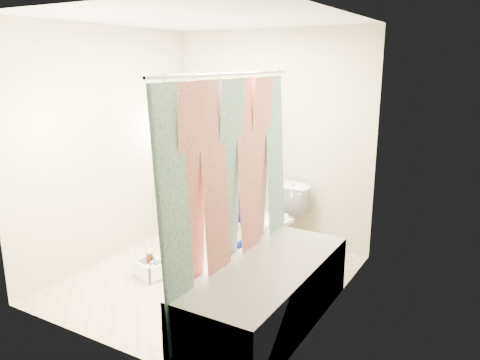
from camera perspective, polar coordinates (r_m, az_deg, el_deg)
The scene contains 14 objects.
floor at distance 4.65m, azimuth -3.82°, elevation -11.85°, with size 2.60×2.60×0.00m, color tan.
ceiling at distance 4.19m, azimuth -4.38°, elevation 19.11°, with size 2.40×2.60×0.02m, color white.
wall_back at distance 5.37m, azimuth 3.78°, elevation 5.18°, with size 2.40×0.02×2.40m, color #B5AF8B.
wall_front at distance 3.30m, azimuth -16.89°, elevation -1.15°, with size 2.40×0.02×2.40m, color #B5AF8B.
wall_left at distance 5.02m, azimuth -15.50°, elevation 4.08°, with size 0.02×2.60×2.40m, color #B5AF8B.
wall_right at distance 3.73m, azimuth 11.34°, elevation 0.93°, with size 0.02×2.60×2.40m, color #B5AF8B.
bathtub at distance 3.81m, azimuth 3.36°, elevation -13.50°, with size 0.70×1.75×0.50m.
curtain_rod at distance 3.54m, azimuth -1.12°, elevation 12.77°, with size 0.02×0.02×1.90m, color silver.
shower_curtain at distance 3.68m, azimuth -1.06°, elevation -1.86°, with size 0.06×1.75×1.80m, color silver.
toilet at distance 5.07m, azimuth 4.50°, elevation -5.05°, with size 0.42×0.73×0.74m, color white.
tank_lid at distance 4.95m, azimuth 3.75°, elevation -4.71°, with size 0.46×0.20×0.03m, color white.
tank_internals at distance 5.14m, azimuth 5.41°, elevation -0.57°, with size 0.18×0.06×0.24m.
plumber at distance 4.90m, azimuth -0.99°, elevation 1.16°, with size 0.68×0.45×1.87m, color navy.
cleaning_caddy at distance 4.69m, azimuth -10.76°, elevation -10.73°, with size 0.33×0.29×0.22m.
Camera 1 is at (2.36, -3.45, 2.04)m, focal length 35.00 mm.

